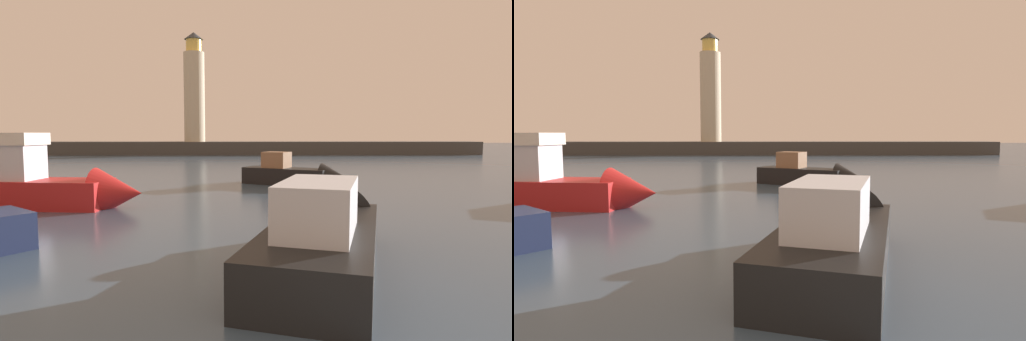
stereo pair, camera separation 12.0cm
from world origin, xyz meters
TOP-DOWN VIEW (x-y plane):
  - ground_plane at (0.00, 30.87)m, footprint 220.00×220.00m
  - breakwater at (0.00, 61.74)m, footprint 70.67×4.32m
  - lighthouse at (-8.02, 61.74)m, footprint 3.12×3.12m
  - motorboat_1 at (2.98, 23.40)m, footprint 6.70×4.90m
  - motorboat_2 at (1.88, 8.25)m, footprint 4.76×8.59m
  - motorboat_5 at (-8.92, 15.93)m, footprint 8.51×3.02m

SIDE VIEW (x-z plane):
  - ground_plane at x=0.00m, z-range 0.00..0.00m
  - motorboat_1 at x=2.98m, z-range -0.51..1.83m
  - motorboat_2 at x=1.88m, z-range -0.65..2.10m
  - breakwater at x=0.00m, z-range 0.00..1.97m
  - motorboat_5 at x=-8.92m, z-range -0.79..2.88m
  - lighthouse at x=-8.02m, z-range 1.54..17.84m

